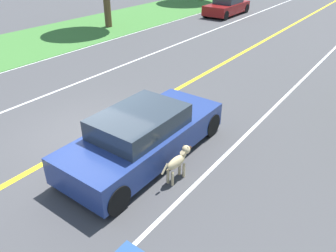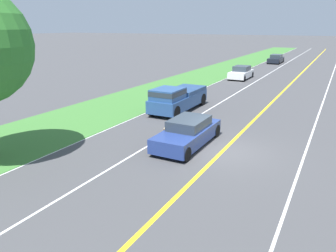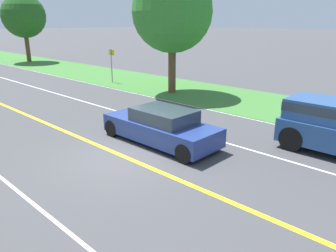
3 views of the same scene
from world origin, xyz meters
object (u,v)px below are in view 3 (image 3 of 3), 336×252
dog (186,124)px  roadside_tree_right_far (24,16)px  roadside_tree_right_near (172,12)px  street_sign (112,62)px  ego_car (161,127)px

dog → roadside_tree_right_far: roadside_tree_right_far is taller
dog → roadside_tree_right_near: size_ratio=0.14×
dog → roadside_tree_right_near: 9.49m
dog → roadside_tree_right_far: 30.27m
dog → roadside_tree_right_far: (6.86, 29.15, 4.42)m
street_sign → roadside_tree_right_far: bearing=85.0°
ego_car → roadside_tree_right_far: size_ratio=0.64×
ego_car → roadside_tree_right_far: bearing=74.4°
roadside_tree_right_far → street_sign: roadside_tree_right_far is taller
ego_car → dog: ego_car is taller
roadside_tree_right_far → dog: bearing=-103.2°
ego_car → roadside_tree_right_far: (8.06, 28.93, 4.27)m
ego_car → roadside_tree_right_far: roadside_tree_right_far is taller
roadside_tree_right_near → roadside_tree_right_far: roadside_tree_right_near is taller
roadside_tree_right_far → street_sign: 17.70m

